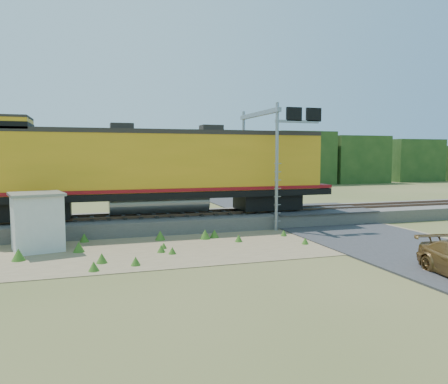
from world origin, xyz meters
name	(u,v)px	position (x,y,z in m)	size (l,w,h in m)	color
ground	(245,245)	(0.00, 0.00, 0.00)	(140.00, 140.00, 0.00)	#475123
ballast	(212,220)	(0.00, 6.00, 0.40)	(70.00, 5.00, 0.80)	slate
rails	(212,212)	(0.00, 6.00, 0.88)	(70.00, 1.54, 0.16)	brown
dirt_shoulder	(204,245)	(-2.00, 0.50, 0.01)	(26.00, 8.00, 0.03)	#8C7754
road	(357,233)	(7.00, 0.74, 0.09)	(7.00, 66.00, 0.86)	#38383A
tree_line_north	(145,165)	(0.00, 38.00, 3.07)	(130.00, 3.00, 6.50)	#1C3B15
weed_clumps	(175,249)	(-3.50, 0.10, 0.00)	(15.00, 6.20, 0.56)	#39681D
locomotive	(154,168)	(-3.58, 6.00, 3.70)	(21.56, 3.29, 5.56)	black
shed	(37,221)	(-9.69, 1.76, 1.38)	(2.76, 2.76, 2.72)	silver
signal_gantry	(269,137)	(3.51, 5.32, 5.58)	(2.96, 6.20, 7.47)	gray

